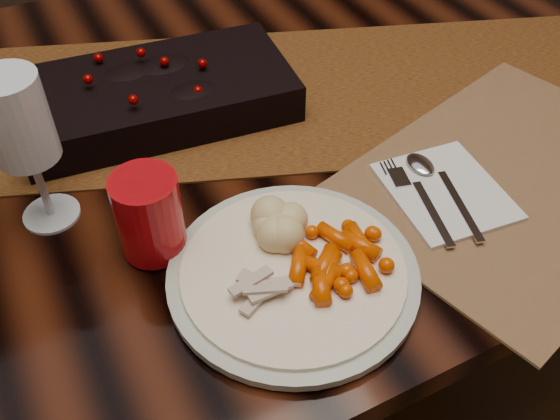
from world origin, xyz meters
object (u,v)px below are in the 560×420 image
baby_carrots (326,260)px  turkey_shreds (263,286)px  placemat_main (517,179)px  mashed_potatoes (283,218)px  centerpiece (156,90)px  dinner_plate (293,273)px  dining_table (231,275)px  wine_glass (29,153)px  red_cup (149,215)px  napkin (445,191)px

baby_carrots → turkey_shreds: 0.08m
turkey_shreds → placemat_main: bearing=3.8°
placemat_main → mashed_potatoes: mashed_potatoes is taller
placemat_main → baby_carrots: size_ratio=4.04×
centerpiece → baby_carrots: 0.39m
centerpiece → dinner_plate: centerpiece is taller
dining_table → dinner_plate: (-0.04, -0.33, 0.39)m
mashed_potatoes → turkey_shreds: (-0.06, -0.07, -0.01)m
placemat_main → baby_carrots: 0.31m
baby_carrots → dinner_plate: bearing=159.9°
placemat_main → wine_glass: wine_glass is taller
mashed_potatoes → dining_table: bearing=84.4°
baby_carrots → turkey_shreds: baby_carrots is taller
centerpiece → baby_carrots: centerpiece is taller
centerpiece → red_cup: (-0.09, -0.26, 0.01)m
red_cup → wine_glass: 0.16m
turkey_shreds → wine_glass: (-0.18, 0.24, 0.08)m
mashed_potatoes → red_cup: size_ratio=0.74×
wine_glass → napkin: bearing=-22.7°
dining_table → red_cup: red_cup is taller
dining_table → wine_glass: wine_glass is taller
dinner_plate → red_cup: size_ratio=2.73×
placemat_main → baby_carrots: baby_carrots is taller
dining_table → turkey_shreds: 0.53m
placemat_main → napkin: size_ratio=2.91×
mashed_potatoes → red_cup: (-0.14, 0.06, 0.02)m
dining_table → baby_carrots: (-0.01, -0.34, 0.40)m
turkey_shreds → red_cup: 0.16m
centerpiece → turkey_shreds: bearing=-91.8°
centerpiece → wine_glass: (-0.19, -0.14, 0.06)m
napkin → wine_glass: size_ratio=0.79×
centerpiece → placemat_main: (0.38, -0.36, -0.04)m
baby_carrots → turkey_shreds: bearing=179.4°
placemat_main → baby_carrots: bearing=168.8°
centerpiece → red_cup: size_ratio=3.72×
dining_table → red_cup: 0.51m
centerpiece → red_cup: red_cup is taller
dinner_plate → wine_glass: bearing=134.2°
napkin → turkey_shreds: bearing=-164.9°
turkey_shreds → red_cup: bearing=122.1°
baby_carrots → wine_glass: (-0.26, 0.24, 0.07)m
centerpiece → baby_carrots: (0.07, -0.39, -0.01)m
centerpiece → placemat_main: 0.52m
placemat_main → red_cup: size_ratio=4.46×
centerpiece → placemat_main: size_ratio=0.83×
placemat_main → napkin: napkin is taller
centerpiece → wine_glass: 0.25m
placemat_main → mashed_potatoes: (-0.33, 0.04, 0.04)m
dinner_plate → napkin: (0.24, 0.04, -0.01)m
napkin → red_cup: 0.38m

